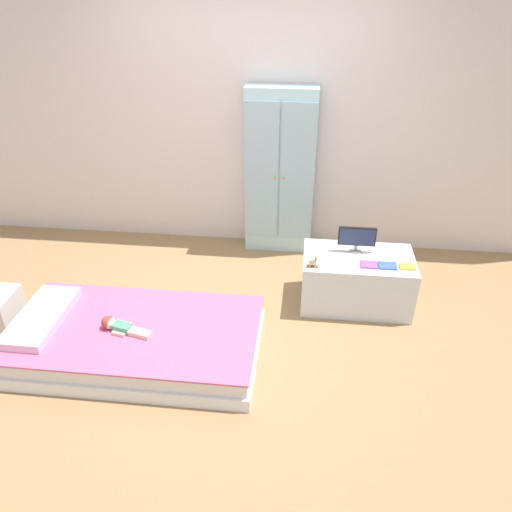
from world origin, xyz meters
TOP-DOWN VIEW (x-y plane):
  - ground_plane at (0.00, 0.00)m, footprint 10.00×10.00m
  - back_wall at (0.00, 1.57)m, footprint 6.40×0.05m
  - bed at (-0.64, -0.30)m, footprint 1.83×0.99m
  - pillow at (-1.35, -0.30)m, footprint 0.32×0.72m
  - doll at (-0.75, -0.34)m, footprint 0.39×0.16m
  - wardrobe at (0.30, 1.42)m, footprint 0.66×0.25m
  - tv_stand at (1.02, 0.53)m, footprint 0.91×0.54m
  - tv_monitor at (1.00, 0.62)m, footprint 0.31×0.10m
  - rocking_horse_toy at (0.65, 0.34)m, footprint 0.09×0.04m
  - book_purple at (1.09, 0.41)m, footprint 0.14×0.11m
  - book_blue at (1.24, 0.41)m, footprint 0.14×0.11m
  - book_yellow at (1.39, 0.41)m, footprint 0.12×0.09m

SIDE VIEW (x-z plane):
  - ground_plane at x=0.00m, z-range -0.02..0.00m
  - bed at x=-0.64m, z-range 0.00..0.24m
  - tv_stand at x=1.02m, z-range 0.00..0.45m
  - pillow at x=-1.35m, z-range 0.24..0.31m
  - doll at x=-0.75m, z-range 0.23..0.32m
  - book_blue at x=1.24m, z-range 0.45..0.47m
  - book_purple at x=1.09m, z-range 0.45..0.47m
  - book_yellow at x=1.39m, z-range 0.45..0.47m
  - rocking_horse_toy at x=0.65m, z-range 0.45..0.56m
  - tv_monitor at x=1.00m, z-range 0.47..0.70m
  - wardrobe at x=0.30m, z-range 0.00..1.61m
  - back_wall at x=0.00m, z-range 0.00..2.70m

